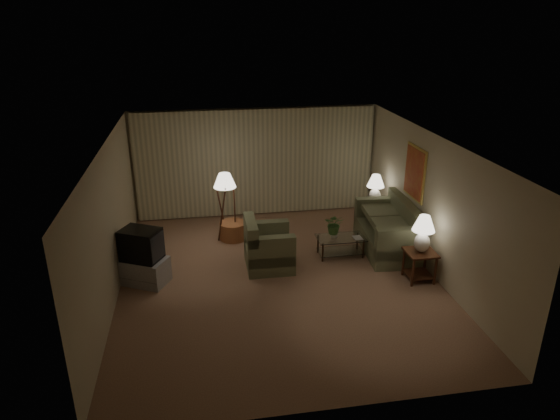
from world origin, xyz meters
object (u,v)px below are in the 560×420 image
object	(u,v)px
coffee_table	(341,244)
tv_cabinet	(144,271)
side_table_near	(420,260)
vase	(334,235)
side_table_far	(374,211)
armchair	(269,248)
table_lamp_near	(423,231)
crt_tv	(141,244)
sofa	(387,231)
floor_lamp	(226,205)
table_lamp_far	(375,187)
ottoman	(233,231)

from	to	relation	value
coffee_table	tv_cabinet	distance (m)	4.03
side_table_near	vase	distance (m)	1.84
side_table_near	tv_cabinet	size ratio (longest dim) A/B	0.58
side_table_far	coffee_table	bearing A→B (deg)	-131.60
armchair	coffee_table	size ratio (longest dim) A/B	0.97
armchair	table_lamp_near	xyz separation A→B (m)	(2.76, -1.01, 0.62)
side_table_far	coffee_table	size ratio (longest dim) A/B	0.59
crt_tv	coffee_table	bearing A→B (deg)	34.02
sofa	coffee_table	size ratio (longest dim) A/B	2.09
tv_cabinet	coffee_table	bearing A→B (deg)	34.02
floor_lamp	sofa	bearing A→B (deg)	-19.48
sofa	armchair	distance (m)	2.63
side_table_far	vase	distance (m)	1.91
sofa	armchair	size ratio (longest dim) A/B	2.15
tv_cabinet	floor_lamp	world-z (taller)	floor_lamp
table_lamp_far	floor_lamp	distance (m)	3.52
side_table_far	ottoman	distance (m)	3.38
floor_lamp	side_table_far	bearing A→B (deg)	0.99
side_table_far	table_lamp_far	distance (m)	0.62
side_table_near	ottoman	world-z (taller)	side_table_near
ottoman	table_lamp_far	bearing A→B (deg)	2.28
table_lamp_near	table_lamp_far	distance (m)	2.60
table_lamp_far	tv_cabinet	world-z (taller)	table_lamp_far
tv_cabinet	ottoman	bearing A→B (deg)	70.02
sofa	vase	world-z (taller)	sofa
sofa	tv_cabinet	distance (m)	5.09
sofa	table_lamp_far	bearing A→B (deg)	177.82
side_table_far	armchair	bearing A→B (deg)	-150.07
table_lamp_far	vase	distance (m)	1.98
coffee_table	floor_lamp	distance (m)	2.70
side_table_far	table_lamp_far	xyz separation A→B (m)	(0.00, 0.00, 0.62)
sofa	table_lamp_far	size ratio (longest dim) A/B	2.99
crt_tv	vase	world-z (taller)	crt_tv
table_lamp_near	ottoman	size ratio (longest dim) A/B	1.23
table_lamp_near	ottoman	xyz separation A→B (m)	(-3.37, 2.47, -0.83)
ottoman	coffee_table	bearing A→B (deg)	-29.24
sofa	crt_tv	bearing A→B (deg)	-78.80
armchair	side_table_far	size ratio (longest dim) A/B	1.64
table_lamp_far	vase	bearing A→B (deg)	-134.97
side_table_far	table_lamp_near	world-z (taller)	table_lamp_near
side_table_near	ottoman	bearing A→B (deg)	143.81
side_table_far	floor_lamp	bearing A→B (deg)	-179.01
floor_lamp	ottoman	world-z (taller)	floor_lamp
sofa	floor_lamp	world-z (taller)	floor_lamp
tv_cabinet	floor_lamp	bearing A→B (deg)	73.52
table_lamp_far	sofa	bearing A→B (deg)	-96.84
crt_tv	ottoman	bearing A→B (deg)	70.02
table_lamp_near	table_lamp_far	size ratio (longest dim) A/B	1.04
armchair	tv_cabinet	bearing A→B (deg)	95.97
table_lamp_far	ottoman	world-z (taller)	table_lamp_far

